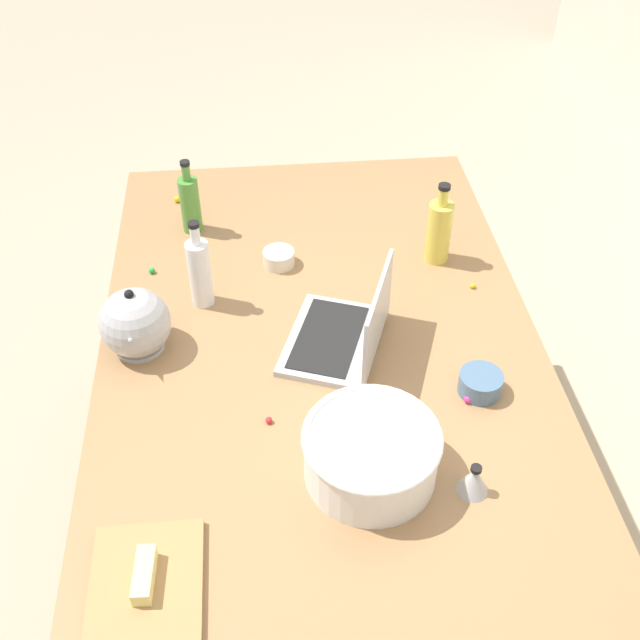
{
  "coord_description": "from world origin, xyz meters",
  "views": [
    {
      "loc": [
        1.46,
        -0.14,
        2.26
      ],
      "look_at": [
        0.0,
        0.0,
        0.95
      ],
      "focal_mm": 42.9,
      "sensor_mm": 36.0,
      "label": 1
    }
  ],
  "objects_px": {
    "bottle_olive": "(190,203)",
    "ramekin_medium": "(480,383)",
    "butter_stick_left": "(144,575)",
    "kitchen_timer": "(474,479)",
    "mixing_bowl_large": "(371,453)",
    "kettle": "(135,323)",
    "ramekin_small": "(279,258)",
    "laptop": "(347,332)",
    "cutting_board": "(146,593)",
    "bottle_vinegar": "(200,271)",
    "bottle_oil": "(439,230)"
  },
  "relations": [
    {
      "from": "cutting_board",
      "to": "butter_stick_left",
      "type": "bearing_deg",
      "value": 180.0
    },
    {
      "from": "bottle_vinegar",
      "to": "bottle_oil",
      "type": "xyz_separation_m",
      "value": [
        -0.13,
        0.68,
        -0.0
      ]
    },
    {
      "from": "cutting_board",
      "to": "kettle",
      "type": "bearing_deg",
      "value": -174.67
    },
    {
      "from": "butter_stick_left",
      "to": "kitchen_timer",
      "type": "bearing_deg",
      "value": 102.93
    },
    {
      "from": "kettle",
      "to": "ramekin_small",
      "type": "xyz_separation_m",
      "value": [
        -0.31,
        0.38,
        -0.06
      ]
    },
    {
      "from": "butter_stick_left",
      "to": "ramekin_small",
      "type": "distance_m",
      "value": 1.03
    },
    {
      "from": "mixing_bowl_large",
      "to": "ramekin_small",
      "type": "height_order",
      "value": "mixing_bowl_large"
    },
    {
      "from": "butter_stick_left",
      "to": "ramekin_medium",
      "type": "relative_size",
      "value": 1.04
    },
    {
      "from": "butter_stick_left",
      "to": "kitchen_timer",
      "type": "relative_size",
      "value": 1.43
    },
    {
      "from": "ramekin_medium",
      "to": "cutting_board",
      "type": "bearing_deg",
      "value": -59.08
    },
    {
      "from": "laptop",
      "to": "kitchen_timer",
      "type": "bearing_deg",
      "value": 24.39
    },
    {
      "from": "laptop",
      "to": "bottle_vinegar",
      "type": "bearing_deg",
      "value": -119.95
    },
    {
      "from": "laptop",
      "to": "butter_stick_left",
      "type": "xyz_separation_m",
      "value": [
        0.63,
        -0.46,
        -0.01
      ]
    },
    {
      "from": "bottle_oil",
      "to": "kettle",
      "type": "distance_m",
      "value": 0.89
    },
    {
      "from": "kettle",
      "to": "kitchen_timer",
      "type": "height_order",
      "value": "kettle"
    },
    {
      "from": "laptop",
      "to": "kettle",
      "type": "distance_m",
      "value": 0.53
    },
    {
      "from": "laptop",
      "to": "kettle",
      "type": "xyz_separation_m",
      "value": [
        -0.05,
        -0.53,
        0.03
      ]
    },
    {
      "from": "bottle_oil",
      "to": "kitchen_timer",
      "type": "xyz_separation_m",
      "value": [
        0.81,
        -0.09,
        -0.06
      ]
    },
    {
      "from": "ramekin_medium",
      "to": "butter_stick_left",
      "type": "bearing_deg",
      "value": -60.3
    },
    {
      "from": "laptop",
      "to": "ramekin_medium",
      "type": "relative_size",
      "value": 3.48
    },
    {
      "from": "laptop",
      "to": "ramekin_medium",
      "type": "bearing_deg",
      "value": 57.9
    },
    {
      "from": "bottle_oil",
      "to": "cutting_board",
      "type": "relative_size",
      "value": 0.84
    },
    {
      "from": "ramekin_small",
      "to": "bottle_vinegar",
      "type": "bearing_deg",
      "value": -55.69
    },
    {
      "from": "mixing_bowl_large",
      "to": "kitchen_timer",
      "type": "relative_size",
      "value": 3.87
    },
    {
      "from": "bottle_oil",
      "to": "kettle",
      "type": "relative_size",
      "value": 1.17
    },
    {
      "from": "bottle_vinegar",
      "to": "bottle_oil",
      "type": "distance_m",
      "value": 0.69
    },
    {
      "from": "laptop",
      "to": "bottle_olive",
      "type": "relative_size",
      "value": 1.55
    },
    {
      "from": "kettle",
      "to": "cutting_board",
      "type": "relative_size",
      "value": 0.71
    },
    {
      "from": "bottle_vinegar",
      "to": "bottle_oil",
      "type": "bearing_deg",
      "value": 101.0
    },
    {
      "from": "ramekin_small",
      "to": "cutting_board",
      "type": "bearing_deg",
      "value": -17.17
    },
    {
      "from": "cutting_board",
      "to": "laptop",
      "type": "bearing_deg",
      "value": 144.32
    },
    {
      "from": "bottle_vinegar",
      "to": "kettle",
      "type": "height_order",
      "value": "bottle_vinegar"
    },
    {
      "from": "ramekin_medium",
      "to": "kitchen_timer",
      "type": "relative_size",
      "value": 1.37
    },
    {
      "from": "bottle_oil",
      "to": "laptop",
      "type": "bearing_deg",
      "value": -41.75
    },
    {
      "from": "laptop",
      "to": "bottle_olive",
      "type": "xyz_separation_m",
      "value": [
        -0.56,
        -0.41,
        0.05
      ]
    },
    {
      "from": "mixing_bowl_large",
      "to": "ramekin_small",
      "type": "bearing_deg",
      "value": -168.58
    },
    {
      "from": "mixing_bowl_large",
      "to": "kettle",
      "type": "height_order",
      "value": "kettle"
    },
    {
      "from": "bottle_olive",
      "to": "ramekin_small",
      "type": "xyz_separation_m",
      "value": [
        0.2,
        0.25,
        -0.07
      ]
    },
    {
      "from": "mixing_bowl_large",
      "to": "bottle_vinegar",
      "type": "relative_size",
      "value": 1.14
    },
    {
      "from": "kettle",
      "to": "ramekin_small",
      "type": "height_order",
      "value": "kettle"
    },
    {
      "from": "cutting_board",
      "to": "butter_stick_left",
      "type": "distance_m",
      "value": 0.03
    },
    {
      "from": "laptop",
      "to": "bottle_oil",
      "type": "xyz_separation_m",
      "value": [
        -0.34,
        0.31,
        0.05
      ]
    },
    {
      "from": "bottle_olive",
      "to": "kettle",
      "type": "bearing_deg",
      "value": -13.62
    },
    {
      "from": "mixing_bowl_large",
      "to": "butter_stick_left",
      "type": "height_order",
      "value": "mixing_bowl_large"
    },
    {
      "from": "bottle_olive",
      "to": "ramekin_medium",
      "type": "relative_size",
      "value": 2.24
    },
    {
      "from": "laptop",
      "to": "ramekin_small",
      "type": "height_order",
      "value": "laptop"
    },
    {
      "from": "laptop",
      "to": "ramekin_small",
      "type": "bearing_deg",
      "value": -156.94
    },
    {
      "from": "bottle_vinegar",
      "to": "butter_stick_left",
      "type": "distance_m",
      "value": 0.85
    },
    {
      "from": "cutting_board",
      "to": "bottle_vinegar",
      "type": "bearing_deg",
      "value": 173.68
    },
    {
      "from": "mixing_bowl_large",
      "to": "ramekin_small",
      "type": "distance_m",
      "value": 0.78
    }
  ]
}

